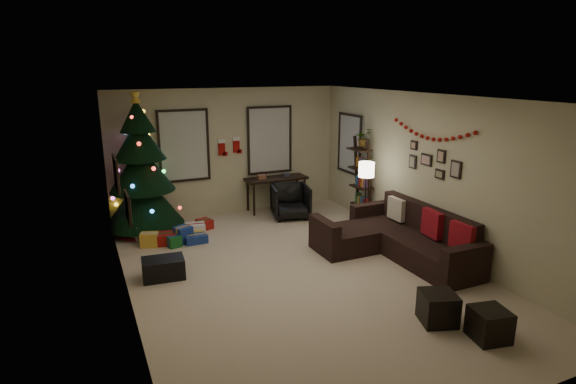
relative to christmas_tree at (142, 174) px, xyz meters
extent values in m
plane|color=#C5B095|center=(1.89, -2.99, -1.15)|extent=(7.00, 7.00, 0.00)
plane|color=white|center=(1.89, -2.99, 1.55)|extent=(7.00, 7.00, 0.00)
plane|color=beige|center=(1.89, 0.51, 0.20)|extent=(5.00, 0.00, 5.00)
plane|color=beige|center=(1.89, -6.49, 0.20)|extent=(5.00, 0.00, 5.00)
plane|color=beige|center=(-0.61, -2.99, 0.20)|extent=(0.00, 7.00, 7.00)
plane|color=beige|center=(4.39, -2.99, 0.20)|extent=(0.00, 7.00, 7.00)
cube|color=#728CB2|center=(0.94, 0.48, 0.40)|extent=(0.94, 0.02, 1.35)
cube|color=beige|center=(0.94, 0.48, 0.40)|extent=(0.94, 0.03, 1.35)
cube|color=#728CB2|center=(2.84, 0.48, 0.40)|extent=(0.94, 0.02, 1.35)
cube|color=beige|center=(2.84, 0.48, 0.40)|extent=(0.94, 0.03, 1.35)
cube|color=#728CB2|center=(4.36, -0.44, 0.35)|extent=(0.05, 0.27, 1.17)
cube|color=beige|center=(4.36, -0.44, 0.35)|extent=(0.05, 0.45, 1.17)
cylinder|color=black|center=(0.00, 0.00, -0.98)|extent=(0.11, 0.11, 0.33)
cone|color=black|center=(0.00, 0.00, -0.49)|extent=(1.49, 1.49, 1.04)
cone|color=black|center=(0.00, 0.00, 0.11)|extent=(1.23, 1.23, 0.88)
cone|color=black|center=(0.00, 0.00, 0.66)|extent=(0.97, 0.97, 0.77)
cone|color=black|center=(0.00, 0.00, 1.10)|extent=(0.66, 0.66, 0.60)
cylinder|color=maroon|center=(0.00, 0.00, -1.13)|extent=(1.21, 1.21, 0.04)
cube|color=silver|center=(0.84, -0.64, -1.04)|extent=(0.35, 0.28, 0.22)
cube|color=navy|center=(0.54, -0.94, -1.00)|extent=(0.28, 0.25, 0.30)
cube|color=maroon|center=(1.09, -0.34, -1.06)|extent=(0.25, 0.30, 0.18)
cube|color=gold|center=(-0.06, -0.89, -1.02)|extent=(0.30, 0.22, 0.25)
cube|color=#14591E|center=(0.34, -1.09, -1.05)|extent=(0.22, 0.22, 0.20)
cube|color=silver|center=(-0.16, -0.44, -1.01)|extent=(0.26, 0.26, 0.28)
cube|color=navy|center=(0.74, -1.04, -1.07)|extent=(0.40, 0.30, 0.15)
cube|color=maroon|center=(0.24, -0.89, -1.05)|extent=(0.33, 0.31, 0.20)
cube|color=gold|center=(0.76, -0.79, -1.07)|extent=(0.35, 0.25, 0.15)
cube|color=black|center=(3.92, -3.19, -0.95)|extent=(0.83, 2.23, 0.39)
cube|color=black|center=(4.23, -3.19, -0.53)|extent=(0.20, 2.23, 0.46)
cube|color=black|center=(3.92, -4.40, -0.84)|extent=(0.83, 0.20, 0.61)
cube|color=black|center=(3.92, -1.98, -0.84)|extent=(0.83, 0.20, 0.61)
cube|color=black|center=(3.10, -2.49, -0.95)|extent=(0.79, 0.83, 0.39)
cube|color=black|center=(2.62, -2.49, -0.84)|extent=(0.18, 0.83, 0.61)
cube|color=maroon|center=(4.10, -4.11, -0.51)|extent=(0.15, 0.42, 0.41)
cube|color=maroon|center=(4.10, -3.45, -0.51)|extent=(0.16, 0.45, 0.44)
cube|color=beige|center=(4.10, -2.51, -0.52)|extent=(0.12, 0.40, 0.40)
cube|color=black|center=(2.85, -5.05, -0.95)|extent=(0.53, 0.53, 0.40)
cube|color=black|center=(3.14, -5.59, -0.96)|extent=(0.47, 0.47, 0.38)
cube|color=black|center=(2.89, 0.23, -0.43)|extent=(1.38, 0.49, 0.05)
cylinder|color=black|center=(2.28, 0.03, -0.80)|extent=(0.05, 0.05, 0.69)
cylinder|color=black|center=(2.28, 0.43, -0.80)|extent=(0.05, 0.05, 0.69)
cylinder|color=black|center=(3.49, 0.03, -0.80)|extent=(0.05, 0.05, 0.69)
cylinder|color=black|center=(3.49, 0.43, -0.80)|extent=(0.05, 0.05, 0.69)
imported|color=black|center=(2.94, -0.42, -0.79)|extent=(0.83, 0.80, 0.72)
cube|color=black|center=(4.21, -1.46, -0.27)|extent=(0.05, 0.05, 1.76)
cube|color=black|center=(4.21, -0.99, -0.27)|extent=(0.05, 0.05, 1.76)
cube|color=black|center=(4.18, -1.22, -0.81)|extent=(0.30, 0.49, 0.03)
cube|color=black|center=(4.18, -1.22, -0.42)|extent=(0.30, 0.49, 0.03)
cube|color=black|center=(4.18, -1.22, -0.02)|extent=(0.30, 0.49, 0.03)
cube|color=black|center=(4.18, -1.22, 0.37)|extent=(0.30, 0.49, 0.03)
imported|color=#4C4C4C|center=(4.19, -1.20, 0.65)|extent=(0.52, 0.48, 0.47)
cylinder|color=black|center=(3.84, -1.88, -1.14)|extent=(0.24, 0.24, 0.03)
cylinder|color=black|center=(3.84, -1.88, -0.54)|extent=(0.03, 0.03, 1.17)
cylinder|color=white|center=(3.84, -1.88, 0.11)|extent=(0.29, 0.29, 0.28)
cube|color=black|center=(-0.59, -2.10, 0.48)|extent=(0.04, 0.60, 0.50)
cube|color=tan|center=(-0.59, -2.10, 0.48)|extent=(0.01, 0.54, 0.45)
cube|color=black|center=(-0.59, -3.50, 0.37)|extent=(0.04, 0.45, 0.35)
cube|color=beige|center=(-0.59, -3.50, 0.37)|extent=(0.01, 0.41, 0.31)
cube|color=black|center=(4.37, -3.59, 0.40)|extent=(0.03, 0.22, 0.28)
cube|color=black|center=(4.37, -3.24, 0.55)|extent=(0.03, 0.18, 0.22)
cube|color=black|center=(4.37, -3.24, 0.25)|extent=(0.03, 0.20, 0.16)
cube|color=black|center=(4.37, -2.89, 0.43)|extent=(0.03, 0.26, 0.20)
cube|color=black|center=(4.37, -2.54, 0.33)|extent=(0.03, 0.18, 0.24)
cube|color=black|center=(4.37, -2.54, 0.63)|extent=(0.03, 0.16, 0.16)
cube|color=#990F0C|center=(1.74, 0.48, 0.30)|extent=(0.14, 0.04, 0.30)
cube|color=white|center=(1.74, 0.48, 0.45)|extent=(0.16, 0.05, 0.08)
cube|color=#990F0C|center=(1.81, 0.48, 0.17)|extent=(0.10, 0.04, 0.08)
cube|color=#990F0C|center=(2.07, 0.50, 0.32)|extent=(0.14, 0.04, 0.30)
cube|color=white|center=(2.07, 0.50, 0.47)|extent=(0.16, 0.05, 0.08)
cube|color=#990F0C|center=(2.14, 0.50, 0.19)|extent=(0.10, 0.04, 0.08)
cube|color=black|center=(-0.07, -2.31, -0.99)|extent=(0.66, 0.47, 0.31)
camera|label=1|loc=(-1.05, -9.08, 1.97)|focal=29.19mm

